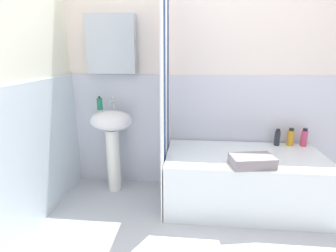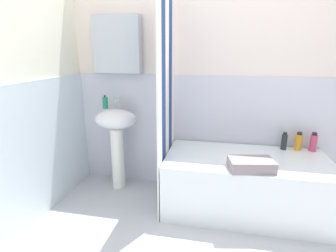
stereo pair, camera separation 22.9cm
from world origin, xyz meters
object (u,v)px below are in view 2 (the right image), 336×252
at_px(sink, 116,131).
at_px(soap_dispenser, 105,102).
at_px(lotion_bottle, 313,143).
at_px(body_wash_bottle, 284,141).
at_px(bathtub, 245,184).
at_px(shampoo_bottle, 299,142).
at_px(towel_folded, 251,165).

relative_size(sink, soap_dispenser, 6.17).
height_order(lotion_bottle, body_wash_bottle, lotion_bottle).
distance_m(sink, lotion_bottle, 1.92).
distance_m(soap_dispenser, body_wash_bottle, 1.81).
bearing_deg(bathtub, shampoo_bottle, 30.88).
bearing_deg(towel_folded, soap_dispenser, 162.10).
bearing_deg(body_wash_bottle, shampoo_bottle, 3.56).
xyz_separation_m(lotion_bottle, towel_folded, (-0.61, -0.54, -0.04)).
distance_m(sink, body_wash_bottle, 1.66).
bearing_deg(shampoo_bottle, sink, -176.11).
relative_size(lotion_bottle, body_wash_bottle, 1.07).
height_order(soap_dispenser, lotion_bottle, soap_dispenser).
relative_size(soap_dispenser, bathtub, 0.10).
bearing_deg(bathtub, towel_folded, -88.65).
relative_size(sink, bathtub, 0.60).
relative_size(sink, shampoo_bottle, 4.84).
distance_m(soap_dispenser, lotion_bottle, 2.06).
height_order(sink, shampoo_bottle, sink).
xyz_separation_m(bathtub, shampoo_bottle, (0.49, 0.29, 0.34)).
distance_m(bathtub, shampoo_bottle, 0.67).
bearing_deg(soap_dispenser, sink, -17.27).
bearing_deg(towel_folded, bathtub, 91.35).
bearing_deg(towel_folded, body_wash_bottle, 56.62).
bearing_deg(soap_dispenser, bathtub, -8.36).
bearing_deg(shampoo_bottle, towel_folded, -131.59).
relative_size(soap_dispenser, lotion_bottle, 0.77).
xyz_separation_m(sink, towel_folded, (1.30, -0.42, -0.07)).
height_order(body_wash_bottle, towel_folded, body_wash_bottle).
height_order(sink, towel_folded, sink).
xyz_separation_m(sink, lotion_bottle, (1.92, 0.12, -0.03)).
bearing_deg(lotion_bottle, shampoo_bottle, 177.81).
height_order(bathtub, shampoo_bottle, shampoo_bottle).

